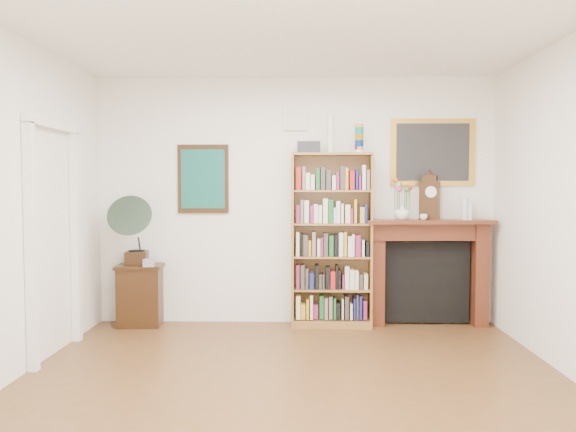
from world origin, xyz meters
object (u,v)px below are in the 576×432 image
(cd_stack, at_px, (149,263))
(bottle_right, at_px, (470,211))
(side_cabinet, at_px, (140,295))
(bottle_left, at_px, (465,209))
(bookshelf, at_px, (332,230))
(gramophone, at_px, (133,226))
(fireplace, at_px, (428,263))
(flower_vase, at_px, (402,212))
(teacup, at_px, (424,217))
(mantel_clock, at_px, (430,198))

(cd_stack, height_order, bottle_right, bottle_right)
(side_cabinet, bearing_deg, bottle_left, -3.54)
(bookshelf, height_order, gramophone, bookshelf)
(fireplace, height_order, bottle_left, bottle_left)
(fireplace, height_order, flower_vase, flower_vase)
(bookshelf, xyz_separation_m, teacup, (1.01, -0.03, 0.15))
(side_cabinet, height_order, gramophone, gramophone)
(side_cabinet, distance_m, flower_vase, 3.08)
(bookshelf, xyz_separation_m, fireplace, (1.08, 0.08, -0.37))
(mantel_clock, bearing_deg, fireplace, 142.12)
(side_cabinet, bearing_deg, gramophone, -131.01)
(side_cabinet, distance_m, gramophone, 0.79)
(mantel_clock, xyz_separation_m, bottle_right, (0.44, -0.03, -0.14))
(fireplace, bearing_deg, bottle_right, -8.24)
(side_cabinet, distance_m, teacup, 3.28)
(mantel_clock, height_order, teacup, mantel_clock)
(bookshelf, height_order, teacup, bookshelf)
(gramophone, xyz_separation_m, cd_stack, (0.19, -0.07, -0.40))
(mantel_clock, bearing_deg, flower_vase, -149.66)
(bottle_left, bearing_deg, teacup, -173.09)
(bookshelf, height_order, bottle_right, bookshelf)
(mantel_clock, bearing_deg, side_cabinet, -153.99)
(fireplace, bearing_deg, gramophone, -179.45)
(cd_stack, relative_size, flower_vase, 0.70)
(gramophone, height_order, bottle_left, gramophone)
(fireplace, relative_size, flower_vase, 8.33)
(mantel_clock, xyz_separation_m, flower_vase, (-0.31, -0.03, -0.15))
(fireplace, distance_m, bottle_right, 0.74)
(cd_stack, distance_m, bottle_right, 3.59)
(bookshelf, relative_size, teacup, 26.71)
(teacup, bearing_deg, bottle_right, 6.37)
(cd_stack, bearing_deg, bottle_left, 3.01)
(bottle_left, relative_size, bottle_right, 1.20)
(gramophone, xyz_separation_m, bottle_right, (3.74, 0.12, 0.17))
(mantel_clock, distance_m, flower_vase, 0.35)
(gramophone, bearing_deg, fireplace, -4.44)
(gramophone, xyz_separation_m, mantel_clock, (3.29, 0.15, 0.31))
(bottle_left, xyz_separation_m, bottle_right, (0.06, 0.00, -0.02))
(cd_stack, bearing_deg, bookshelf, 4.46)
(side_cabinet, relative_size, bottle_left, 2.87)
(bookshelf, distance_m, side_cabinet, 2.27)
(side_cabinet, height_order, flower_vase, flower_vase)
(bottle_left, bearing_deg, gramophone, -178.17)
(teacup, height_order, bottle_right, bottle_right)
(fireplace, xyz_separation_m, bottle_right, (0.45, -0.05, 0.59))
(flower_vase, distance_m, bottle_left, 0.70)
(fireplace, height_order, cd_stack, fireplace)
(teacup, bearing_deg, bottle_left, 6.91)
(bottle_left, bearing_deg, cd_stack, -176.99)
(fireplace, distance_m, teacup, 0.54)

